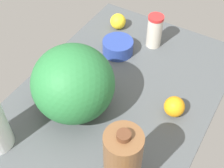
# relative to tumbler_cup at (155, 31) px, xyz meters

# --- Properties ---
(countertop) EXTENTS (1.20, 0.76, 0.03)m
(countertop) POSITION_rel_tumbler_cup_xyz_m (-0.40, -0.01, -0.10)
(countertop) COLOR #494E51
(countertop) RESTS_ON ground
(tumbler_cup) EXTENTS (0.07, 0.07, 0.16)m
(tumbler_cup) POSITION_rel_tumbler_cup_xyz_m (0.00, 0.00, 0.00)
(tumbler_cup) COLOR beige
(tumbler_cup) RESTS_ON countertop
(watermelon) EXTENTS (0.31, 0.31, 0.29)m
(watermelon) POSITION_rel_tumbler_cup_xyz_m (-0.51, 0.09, 0.06)
(watermelon) COLOR #28753A
(watermelon) RESTS_ON countertop
(chocolate_milk_jug) EXTENTS (0.11, 0.11, 0.29)m
(chocolate_milk_jug) POSITION_rel_tumbler_cup_xyz_m (-0.69, -0.22, 0.05)
(chocolate_milk_jug) COLOR brown
(chocolate_milk_jug) RESTS_ON countertop
(mixing_bowl) EXTENTS (0.14, 0.14, 0.07)m
(mixing_bowl) POSITION_rel_tumbler_cup_xyz_m (-0.13, 0.12, -0.05)
(mixing_bowl) COLOR #294097
(mixing_bowl) RESTS_ON countertop
(lemon_beside_bowl) EXTENTS (0.08, 0.08, 0.08)m
(lemon_beside_bowl) POSITION_rel_tumbler_cup_xyz_m (0.03, 0.21, -0.04)
(lemon_beside_bowl) COLOR yellow
(lemon_beside_bowl) RESTS_ON countertop
(orange_far_back) EXTENTS (0.08, 0.08, 0.08)m
(orange_far_back) POSITION_rel_tumbler_cup_xyz_m (-0.34, -0.25, -0.04)
(orange_far_back) COLOR orange
(orange_far_back) RESTS_ON countertop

